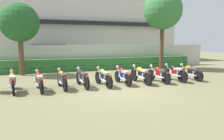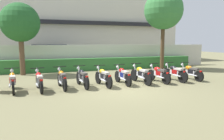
{
  "view_description": "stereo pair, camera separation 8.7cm",
  "coord_description": "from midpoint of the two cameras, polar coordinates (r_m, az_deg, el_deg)",
  "views": [
    {
      "loc": [
        -3.23,
        -8.28,
        2.08
      ],
      "look_at": [
        0.0,
        1.38,
        0.71
      ],
      "focal_mm": 33.32,
      "sensor_mm": 36.0,
      "label": 1
    },
    {
      "loc": [
        -3.15,
        -8.31,
        2.08
      ],
      "look_at": [
        0.0,
        1.38,
        0.71
      ],
      "focal_mm": 33.32,
      "sensor_mm": 36.0,
      "label": 2
    }
  ],
  "objects": [
    {
      "name": "motorcycle_in_row_3",
      "position": [
        9.74,
        -8.39,
        -2.02
      ],
      "size": [
        0.6,
        1.91,
        0.96
      ],
      "rotation": [
        0.0,
        0.0,
        1.68
      ],
      "color": "black",
      "rests_on": "ground"
    },
    {
      "name": "motorcycle_in_row_8",
      "position": [
        11.6,
        16.5,
        -0.66
      ],
      "size": [
        0.6,
        1.86,
        0.98
      ],
      "rotation": [
        0.0,
        0.0,
        1.72
      ],
      "color": "black",
      "rests_on": "ground"
    },
    {
      "name": "motorcycle_in_row_2",
      "position": [
        9.56,
        -13.82,
        -2.35
      ],
      "size": [
        0.6,
        1.84,
        0.96
      ],
      "rotation": [
        0.0,
        0.0,
        1.68
      ],
      "color": "black",
      "rests_on": "ground"
    },
    {
      "name": "motorcycle_in_row_6",
      "position": [
        10.62,
        7.63,
        -1.16
      ],
      "size": [
        0.6,
        1.98,
        0.98
      ],
      "rotation": [
        0.0,
        0.0,
        1.66
      ],
      "color": "black",
      "rests_on": "ground"
    },
    {
      "name": "ground",
      "position": [
        9.13,
        2.49,
        -5.5
      ],
      "size": [
        60.0,
        60.0,
        0.0
      ],
      "primitive_type": "plane",
      "color": "olive"
    },
    {
      "name": "compound_wall",
      "position": [
        16.12,
        -7.05,
        3.54
      ],
      "size": [
        21.13,
        0.3,
        1.86
      ],
      "primitive_type": "cube",
      "color": "beige",
      "rests_on": "ground"
    },
    {
      "name": "motorcycle_in_row_5",
      "position": [
        10.27,
        2.72,
        -1.49
      ],
      "size": [
        0.6,
        1.82,
        0.95
      ],
      "rotation": [
        0.0,
        0.0,
        1.64
      ],
      "color": "black",
      "rests_on": "ground"
    },
    {
      "name": "motorcycle_in_row_9",
      "position": [
        12.27,
        20.41,
        -0.49
      ],
      "size": [
        0.6,
        1.8,
        0.94
      ],
      "rotation": [
        0.0,
        0.0,
        1.7
      ],
      "color": "black",
      "rests_on": "ground"
    },
    {
      "name": "hedge_row",
      "position": [
        15.48,
        -6.5,
        1.58
      ],
      "size": [
        16.91,
        0.7,
        0.89
      ],
      "primitive_type": "cube",
      "color": "#337033",
      "rests_on": "ground"
    },
    {
      "name": "tree_far_side",
      "position": [
        16.69,
        13.6,
        15.59
      ],
      "size": [
        2.91,
        2.91,
        5.92
      ],
      "color": "#4C3823",
      "rests_on": "ground"
    },
    {
      "name": "motorcycle_in_row_0",
      "position": [
        9.67,
        -25.87,
        -2.79
      ],
      "size": [
        0.6,
        1.9,
        0.96
      ],
      "rotation": [
        0.0,
        0.0,
        1.72
      ],
      "color": "black",
      "rests_on": "ground"
    },
    {
      "name": "motorcycle_in_row_1",
      "position": [
        9.42,
        -19.6,
        -2.78
      ],
      "size": [
        0.6,
        1.83,
        0.95
      ],
      "rotation": [
        0.0,
        0.0,
        1.71
      ],
      "color": "black",
      "rests_on": "ground"
    },
    {
      "name": "tree_near_inspector",
      "position": [
        14.25,
        -24.24,
        11.69
      ],
      "size": [
        2.38,
        2.38,
        4.47
      ],
      "color": "brown",
      "rests_on": "ground"
    },
    {
      "name": "motorcycle_in_row_4",
      "position": [
        9.85,
        -2.64,
        -1.84
      ],
      "size": [
        0.6,
        1.87,
        0.96
      ],
      "rotation": [
        0.0,
        0.0,
        1.71
      ],
      "color": "black",
      "rests_on": "ground"
    },
    {
      "name": "parked_car",
      "position": [
        18.19,
        -16.61,
        3.77
      ],
      "size": [
        4.51,
        2.08,
        1.89
      ],
      "rotation": [
        0.0,
        0.0,
        -0.0
      ],
      "color": "navy",
      "rests_on": "ground"
    },
    {
      "name": "motorcycle_in_row_7",
      "position": [
        11.01,
        12.4,
        -1.02
      ],
      "size": [
        0.6,
        1.8,
        0.96
      ],
      "rotation": [
        0.0,
        0.0,
        1.71
      ],
      "color": "black",
      "rests_on": "ground"
    },
    {
      "name": "building",
      "position": [
        23.79,
        -10.98,
        11.51
      ],
      "size": [
        22.25,
        6.5,
        7.44
      ],
      "color": "beige",
      "rests_on": "ground"
    }
  ]
}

